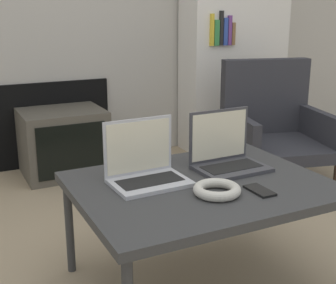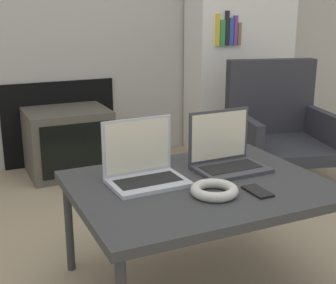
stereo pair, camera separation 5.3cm
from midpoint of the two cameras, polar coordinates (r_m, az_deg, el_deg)
name	(u,v)px [view 2 (the right image)]	position (r m, az deg, el deg)	size (l,w,h in m)	color
table	(199,191)	(1.91, 4.63, -5.97)	(1.00, 0.78, 0.46)	#333333
laptop_left	(144,167)	(1.89, -2.18, -3.12)	(0.31, 0.23, 0.25)	#B2B2B7
laptop_right	(226,155)	(2.06, 7.81, -1.60)	(0.31, 0.22, 0.25)	#38383D
headphones	(214,190)	(1.77, 6.53, -5.85)	(0.18, 0.18, 0.04)	beige
phone	(258,191)	(1.83, 11.69, -5.91)	(0.07, 0.13, 0.01)	black
tv	(68,141)	(3.39, -11.65, 0.07)	(0.56, 0.47, 0.46)	#4C473D
armchair	(278,123)	(3.36, 13.68, 2.26)	(0.78, 0.79, 0.79)	#2D2D33
bookshelf	(240,53)	(3.95, 9.16, 10.67)	(0.88, 0.32, 1.57)	silver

